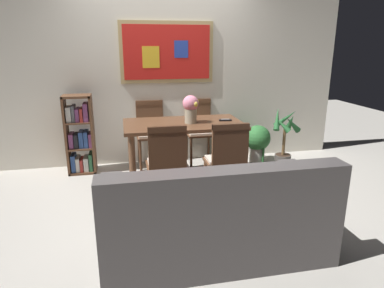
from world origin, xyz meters
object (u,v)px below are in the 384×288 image
object	(u,v)px
dining_table	(183,131)
dining_chair_near_right	(227,156)
dining_chair_far_right	(199,126)
dining_chair_far_left	(151,128)
leather_couch	(215,221)
flower_vase	(191,107)
bookshelf	(80,137)
potted_palm	(284,145)
tv_remote	(225,120)
potted_ivy	(257,141)
dining_chair_near_left	(167,159)

from	to	relation	value
dining_table	dining_chair_near_right	bearing A→B (deg)	-65.40
dining_table	dining_chair_far_right	world-z (taller)	dining_chair_far_right
dining_chair_far_left	leather_couch	size ratio (longest dim) A/B	0.51
dining_chair_far_left	flower_vase	bearing A→B (deg)	-60.28
leather_couch	bookshelf	world-z (taller)	bookshelf
bookshelf	potted_palm	distance (m)	2.72
dining_chair_far_right	dining_table	bearing A→B (deg)	-116.88
dining_chair_near_right	dining_chair_far_left	world-z (taller)	same
dining_table	flower_vase	world-z (taller)	flower_vase
dining_chair_near_right	tv_remote	size ratio (longest dim) A/B	5.67
dining_chair_far_right	leather_couch	bearing A→B (deg)	-99.61
dining_chair_far_right	potted_ivy	world-z (taller)	dining_chair_far_right
dining_chair_near_right	dining_chair_far_left	xyz separation A→B (m)	(-0.68, 1.44, 0.00)
dining_chair_near_right	dining_chair_far_right	bearing A→B (deg)	88.97
dining_chair_far_left	potted_ivy	distance (m)	1.56
dining_chair_far_left	dining_chair_near_left	world-z (taller)	same
dining_chair_near_right	leather_couch	world-z (taller)	dining_chair_near_right
leather_couch	potted_ivy	distance (m)	2.44
dining_table	flower_vase	bearing A→B (deg)	-24.69
dining_chair_near_right	flower_vase	xyz separation A→B (m)	(-0.25, 0.69, 0.41)
tv_remote	dining_chair_far_left	bearing A→B (deg)	140.09
potted_ivy	tv_remote	xyz separation A→B (m)	(-0.66, -0.50, 0.45)
bookshelf	leather_couch	bearing A→B (deg)	-60.37
flower_vase	tv_remote	world-z (taller)	flower_vase
flower_vase	tv_remote	size ratio (longest dim) A/B	2.09
dining_chair_far_right	potted_palm	size ratio (longest dim) A/B	1.04
dining_chair_far_left	tv_remote	bearing A→B (deg)	-39.91
dining_chair_far_left	leather_couch	bearing A→B (deg)	-82.51
dining_chair_far_left	bookshelf	size ratio (longest dim) A/B	0.87
potted_palm	tv_remote	distance (m)	0.95
dining_chair_near_left	bookshelf	size ratio (longest dim) A/B	0.87
dining_chair_far_left	tv_remote	distance (m)	1.16
leather_couch	tv_remote	distance (m)	1.77
dining_chair_near_right	potted_ivy	bearing A→B (deg)	55.12
dining_chair_far_left	leather_couch	distance (m)	2.38
potted_palm	flower_vase	distance (m)	1.43
dining_chair_far_right	leather_couch	xyz separation A→B (m)	(-0.40, -2.34, -0.23)
leather_couch	potted_palm	xyz separation A→B (m)	(1.42, 1.70, 0.06)
dining_chair_near_left	potted_ivy	world-z (taller)	dining_chair_near_left
dining_chair_near_left	leather_couch	distance (m)	0.99
potted_ivy	potted_palm	bearing A→B (deg)	-64.17
dining_table	flower_vase	distance (m)	0.31
potted_ivy	flower_vase	world-z (taller)	flower_vase
dining_chair_far_right	potted_ivy	bearing A→B (deg)	-15.18
potted_palm	leather_couch	bearing A→B (deg)	-129.88
dining_chair_near_right	dining_chair_far_left	size ratio (longest dim) A/B	1.00
leather_couch	tv_remote	size ratio (longest dim) A/B	11.22
dining_table	dining_chair_far_right	distance (m)	0.80
dining_chair_far_right	potted_ivy	distance (m)	0.88
dining_chair_far_left	bookshelf	world-z (taller)	bookshelf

